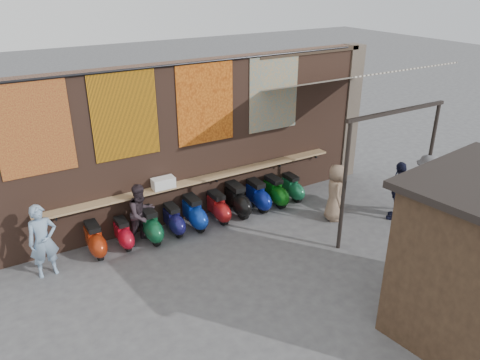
{
  "coord_description": "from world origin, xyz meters",
  "views": [
    {
      "loc": [
        -4.67,
        -7.41,
        5.92
      ],
      "look_at": [
        0.5,
        1.2,
        1.41
      ],
      "focal_mm": 35.0,
      "sensor_mm": 36.0,
      "label": 1
    }
  ],
  "objects": [
    {
      "name": "scooter_stool_6",
      "position": [
        0.9,
        2.01,
        0.43
      ],
      "size": [
        0.4,
        0.9,
        0.85
      ],
      "primitive_type": null,
      "color": "black",
      "rests_on": "ground"
    },
    {
      "name": "eating_counter",
      "position": [
        0.0,
        2.33,
        1.1
      ],
      "size": [
        8.0,
        0.32,
        0.05
      ],
      "primitive_type": "cube",
      "color": "#9E7A51",
      "rests_on": "brick_wall"
    },
    {
      "name": "scooter_stool_9",
      "position": [
        2.7,
        2.02,
        0.36
      ],
      "size": [
        0.34,
        0.75,
        0.71
      ],
      "primitive_type": null,
      "color": "#196741",
      "rests_on": "ground"
    },
    {
      "name": "awning_canvas",
      "position": [
        3.5,
        0.9,
        3.55
      ],
      "size": [
        3.2,
        3.28,
        0.97
      ],
      "primitive_type": "cube",
      "rotation": [
        -0.28,
        0.0,
        0.0
      ],
      "color": "beige",
      "rests_on": "brick_wall"
    },
    {
      "name": "ground",
      "position": [
        0.0,
        0.0,
        0.0
      ],
      "size": [
        70.0,
        70.0,
        0.0
      ],
      "primitive_type": "plane",
      "color": "#474749",
      "rests_on": "ground"
    },
    {
      "name": "scooter_stool_7",
      "position": [
        1.54,
        2.01,
        0.4
      ],
      "size": [
        0.38,
        0.84,
        0.8
      ],
      "primitive_type": null,
      "color": "navy",
      "rests_on": "ground"
    },
    {
      "name": "scooter_stool_4",
      "position": [
        -0.36,
        1.98,
        0.41
      ],
      "size": [
        0.38,
        0.85,
        0.81
      ],
      "primitive_type": null,
      "color": "navy",
      "rests_on": "ground"
    },
    {
      "name": "awning_post_right",
      "position": [
        4.9,
        -0.6,
        1.55
      ],
      "size": [
        0.09,
        0.09,
        3.1
      ],
      "primitive_type": "cylinder",
      "color": "black",
      "rests_on": "ground"
    },
    {
      "name": "scooter_stool_3",
      "position": [
        -0.91,
        2.0,
        0.36
      ],
      "size": [
        0.34,
        0.76,
        0.72
      ],
      "primitive_type": null,
      "color": "#141246",
      "rests_on": "ground"
    },
    {
      "name": "awning_post_left",
      "position": [
        2.1,
        -0.6,
        1.55
      ],
      "size": [
        0.09,
        0.09,
        3.1
      ],
      "primitive_type": "cylinder",
      "color": "black",
      "rests_on": "ground"
    },
    {
      "name": "scooter_stool_0",
      "position": [
        -2.82,
        2.02,
        0.38
      ],
      "size": [
        0.36,
        0.8,
        0.76
      ],
      "primitive_type": null,
      "color": "#9C290E",
      "rests_on": "ground"
    },
    {
      "name": "shopper_navy",
      "position": [
        4.34,
        -0.26,
        0.79
      ],
      "size": [
        0.99,
        0.81,
        1.58
      ],
      "primitive_type": "imported",
      "rotation": [
        0.0,
        0.0,
        3.68
      ],
      "color": "black",
      "rests_on": "ground"
    },
    {
      "name": "tapestry_orange",
      "position": [
        0.3,
        2.48,
        3.0
      ],
      "size": [
        1.5,
        0.02,
        2.0
      ],
      "primitive_type": "cube",
      "color": "orange",
      "rests_on": "brick_wall"
    },
    {
      "name": "scooter_stool_5",
      "position": [
        0.32,
        1.99,
        0.38
      ],
      "size": [
        0.36,
        0.8,
        0.76
      ],
      "primitive_type": null,
      "color": "maroon",
      "rests_on": "ground"
    },
    {
      "name": "shelf_box",
      "position": [
        -0.99,
        2.3,
        1.26
      ],
      "size": [
        0.54,
        0.28,
        0.26
      ],
      "primitive_type": "cube",
      "color": "white",
      "rests_on": "eating_counter"
    },
    {
      "name": "awning_ledger",
      "position": [
        3.5,
        2.49,
        3.95
      ],
      "size": [
        3.3,
        0.08,
        0.12
      ],
      "primitive_type": "cube",
      "color": "#33261C",
      "rests_on": "brick_wall"
    },
    {
      "name": "awning_header",
      "position": [
        3.5,
        -0.6,
        3.08
      ],
      "size": [
        3.0,
        0.08,
        0.08
      ],
      "primitive_type": "cube",
      "color": "black",
      "rests_on": "awning_post_left"
    },
    {
      "name": "stall_sign",
      "position": [
        2.12,
        -2.8,
        2.04
      ],
      "size": [
        1.19,
        0.2,
        0.5
      ],
      "primitive_type": "cube",
      "rotation": [
        0.0,
        0.0,
        0.13
      ],
      "color": "gold",
      "rests_on": "market_stall"
    },
    {
      "name": "scooter_stool_2",
      "position": [
        -1.52,
        1.96,
        0.4
      ],
      "size": [
        0.38,
        0.84,
        0.8
      ],
      "primitive_type": null,
      "color": "#0F4C2A",
      "rests_on": "ground"
    },
    {
      "name": "diner_left",
      "position": [
        -3.89,
        1.8,
        0.81
      ],
      "size": [
        0.61,
        0.42,
        1.63
      ],
      "primitive_type": "imported",
      "rotation": [
        0.0,
        0.0,
        0.04
      ],
      "color": "#7F9BB9",
      "rests_on": "ground"
    },
    {
      "name": "tapestry_sun",
      "position": [
        -1.7,
        2.48,
        3.0
      ],
      "size": [
        1.5,
        0.02,
        2.0
      ],
      "primitive_type": "cube",
      "color": "orange",
      "rests_on": "brick_wall"
    },
    {
      "name": "shopper_grey",
      "position": [
        4.9,
        -0.64,
        0.88
      ],
      "size": [
        1.31,
        1.06,
        1.77
      ],
      "primitive_type": "imported",
      "rotation": [
        0.0,
        0.0,
        2.73
      ],
      "color": "#5C5C61",
      "rests_on": "ground"
    },
    {
      "name": "brick_wall",
      "position": [
        0.0,
        2.7,
        2.0
      ],
      "size": [
        10.0,
        0.4,
        4.0
      ],
      "primitive_type": "cube",
      "color": "brown",
      "rests_on": "ground"
    },
    {
      "name": "pier_right",
      "position": [
        5.2,
        2.7,
        2.0
      ],
      "size": [
        0.5,
        0.5,
        4.0
      ],
      "primitive_type": "cube",
      "color": "#4C4238",
      "rests_on": "ground"
    },
    {
      "name": "market_stall",
      "position": [
        2.25,
        -3.8,
        1.41
      ],
      "size": [
        2.83,
        2.27,
        2.81
      ],
      "primitive_type": "cube",
      "rotation": [
        0.0,
        0.0,
        0.13
      ],
      "color": "black",
      "rests_on": "ground"
    },
    {
      "name": "hang_rail",
      "position": [
        0.0,
        2.47,
        3.98
      ],
      "size": [
        9.5,
        0.06,
        0.06
      ],
      "primitive_type": "cylinder",
      "rotation": [
        0.0,
        1.57,
        0.0
      ],
      "color": "black",
      "rests_on": "brick_wall"
    },
    {
      "name": "stall_shelf",
      "position": [
        2.12,
        -2.8,
        1.03
      ],
      "size": [
        2.15,
        0.38,
        0.06
      ],
      "primitive_type": "cube",
      "rotation": [
        0.0,
        0.0,
        0.13
      ],
      "color": "#473321",
      "rests_on": "market_stall"
    },
    {
      "name": "scooter_stool_1",
      "position": [
        -2.16,
        2.02,
        0.34
      ],
      "size": [
        0.32,
        0.72,
        0.68
      ],
      "primitive_type": null,
      "color": "#B30D20",
      "rests_on": "ground"
    },
    {
      "name": "tapestry_multi",
      "position": [
        2.3,
        2.48,
        3.0
      ],
      "size": [
        1.5,
        0.02,
        2.0
      ],
      "primitive_type": "cube",
      "color": "teal",
      "rests_on": "brick_wall"
    },
    {
      "name": "shopper_tan",
      "position": [
        2.93,
        0.53,
        0.76
      ],
      "size": [
        0.8,
        0.88,
        1.52
      ],
      "primitive_type": "imported",
      "rotation": [
        0.0,
        0.0,
        1.02
      ],
      "color": "#836953",
      "rests_on": "ground"
    },
    {
      "name": "scooter_stool_8",
      "position": [
        2.09,
        1.98,
        0.4
      ],
      "size": [
        0.38,
        0.83,
        0.79
      ],
      "primitive_type": null,
      "color": "#0C570F",
      "rests_on": "ground"
    },
    {
      "name": "diner_right",
      "position": [
        -1.69,
        2.0,
        0.74
      ],
      "size": [
        0.86,
        0.75,
        1.49
      ],
      "primitive_type": "imported",
      "rotation": [
        0.0,
        0.0,
        0.31
      ],
      "color": "#2B2228",
      "rests_on": "ground"
    },
    {
      "name": "tapestry_redgold",
      "position": [
        -3.6,
        2.48,
        3.0
      ],
      "size": [
        1.5,
        0.02,
        2.0
      ],
      "primitive_type": "cube",
      "color": "maroon",
      "rests_on": "brick_wall"
    }
  ]
}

